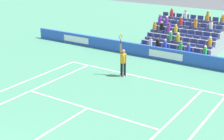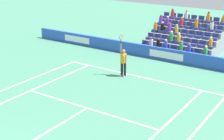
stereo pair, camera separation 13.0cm
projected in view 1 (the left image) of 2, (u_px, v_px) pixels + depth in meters
line_baseline at (139, 77)px, 21.66m from camera, size 10.97×0.10×0.01m
line_service at (88, 108)px, 17.34m from camera, size 8.23×0.10×0.01m
line_centre_service at (43, 135)px, 14.82m from camera, size 0.10×6.40×0.01m
line_singles_sideline_left at (24, 93)px, 19.11m from camera, size 0.10×11.89×0.01m
line_singles_sideline_right at (156, 135)px, 14.85m from camera, size 0.10×11.89×0.01m
line_doubles_sideline_left at (8, 88)px, 19.82m from camera, size 0.10×11.89×0.01m
line_centre_mark at (139, 77)px, 21.59m from camera, size 0.10×0.20×0.01m
sponsor_barrier at (166, 55)px, 24.63m from camera, size 24.92×0.22×0.93m
tennis_player at (123, 61)px, 21.42m from camera, size 0.53×0.37×2.85m
stadium_stand at (185, 40)px, 27.31m from camera, size 5.58×4.75×3.05m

